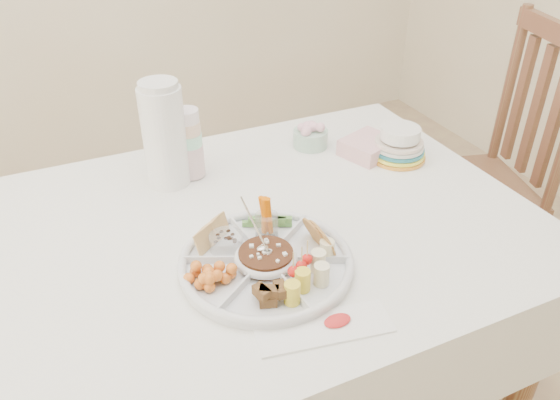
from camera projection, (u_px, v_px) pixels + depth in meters
name	position (u px, v px, depth m)	size (l,w,h in m)	color
dining_table	(238.00, 338.00, 1.54)	(1.52, 1.02, 0.76)	white
chair	(471.00, 176.00, 1.97)	(0.46, 0.46, 1.10)	#56331D
party_tray	(266.00, 260.00, 1.20)	(0.38, 0.38, 0.04)	silver
bean_dip	(266.00, 257.00, 1.19)	(0.12, 0.12, 0.04)	#391F0D
tortillas	(316.00, 235.00, 1.24)	(0.11, 0.11, 0.07)	#BB7232
carrot_cucumber	(267.00, 211.00, 1.28)	(0.11, 0.11, 0.10)	#DA5E00
pita_raisins	(217.00, 235.00, 1.24)	(0.11, 0.11, 0.06)	#EAA15A
cherries	(211.00, 275.00, 1.14)	(0.11, 0.11, 0.04)	#D65B16
granola_chunks	(265.00, 296.00, 1.08)	(0.10, 0.10, 0.04)	#473418
banana_tomato	(320.00, 266.00, 1.12)	(0.11, 0.11, 0.09)	#F0E879
cup_stack	(189.00, 143.00, 1.50)	(0.07, 0.07, 0.20)	white
thermos	(164.00, 133.00, 1.44)	(0.11, 0.11, 0.30)	white
flower_bowl	(311.00, 134.00, 1.68)	(0.11, 0.11, 0.08)	#9BBAA6
napkin_stack	(368.00, 147.00, 1.65)	(0.15, 0.13, 0.05)	beige
plate_stack	(399.00, 142.00, 1.61)	(0.17, 0.17, 0.11)	yellow
placemat	(324.00, 328.00, 1.06)	(0.27, 0.09, 0.01)	white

